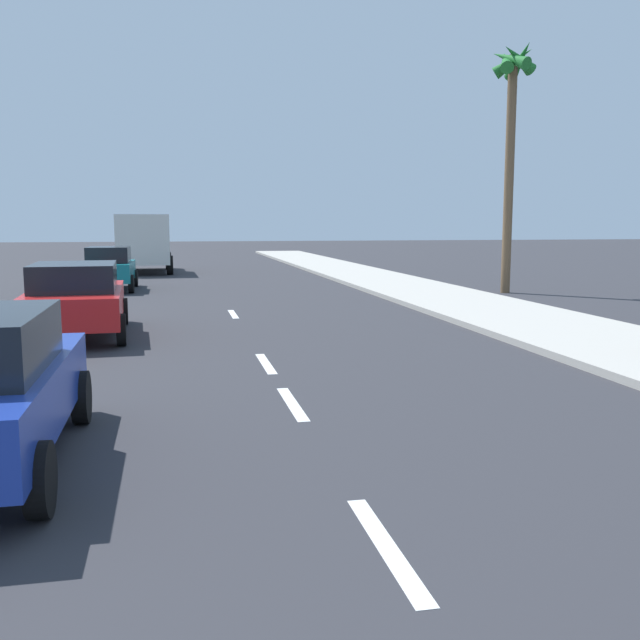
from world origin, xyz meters
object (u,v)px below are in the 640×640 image
object	(u,v)px
parked_car_red	(76,297)
delivery_truck	(143,242)
parked_car_teal	(110,267)
palm_tree_far	(512,103)

from	to	relation	value
parked_car_red	delivery_truck	bearing A→B (deg)	85.45
parked_car_teal	delivery_truck	xyz separation A→B (m)	(0.84, 9.32, 0.67)
parked_car_teal	delivery_truck	world-z (taller)	delivery_truck
delivery_truck	palm_tree_far	xyz separation A→B (m)	(12.71, -13.05, 4.91)
parked_car_teal	delivery_truck	distance (m)	9.38
parked_car_teal	delivery_truck	size ratio (longest dim) A/B	0.61
delivery_truck	palm_tree_far	bearing A→B (deg)	-47.18
parked_car_teal	palm_tree_far	xyz separation A→B (m)	(13.55, -3.73, 5.58)
palm_tree_far	parked_car_teal	bearing A→B (deg)	164.62
delivery_truck	parked_car_teal	bearing A→B (deg)	-96.57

